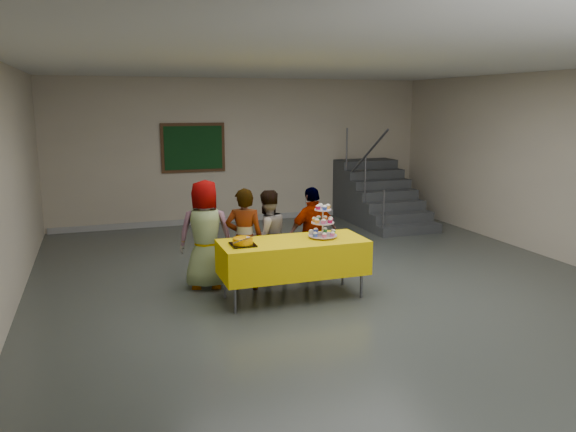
{
  "coord_description": "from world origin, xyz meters",
  "views": [
    {
      "loc": [
        -2.95,
        -6.53,
        2.49
      ],
      "look_at": [
        -0.64,
        0.24,
        1.05
      ],
      "focal_mm": 35.0,
      "sensor_mm": 36.0,
      "label": 1
    }
  ],
  "objects_px": {
    "schoolchild_b": "(244,239)",
    "staircase": "(376,198)",
    "cupcake_stand": "(323,224)",
    "schoolchild_a": "(206,235)",
    "schoolchild_d": "(313,234)",
    "bake_table": "(293,257)",
    "noticeboard": "(193,148)",
    "schoolchild_c": "(267,237)",
    "bear_cake": "(243,241)"
  },
  "relations": [
    {
      "from": "schoolchild_a",
      "to": "schoolchild_d",
      "type": "xyz_separation_m",
      "value": [
        1.5,
        -0.15,
        -0.07
      ]
    },
    {
      "from": "schoolchild_a",
      "to": "schoolchild_b",
      "type": "bearing_deg",
      "value": 169.68
    },
    {
      "from": "bake_table",
      "to": "staircase",
      "type": "height_order",
      "value": "staircase"
    },
    {
      "from": "bake_table",
      "to": "bear_cake",
      "type": "xyz_separation_m",
      "value": [
        -0.67,
        -0.04,
        0.27
      ]
    },
    {
      "from": "schoolchild_b",
      "to": "schoolchild_c",
      "type": "distance_m",
      "value": 0.41
    },
    {
      "from": "bake_table",
      "to": "schoolchild_c",
      "type": "distance_m",
      "value": 0.74
    },
    {
      "from": "schoolchild_b",
      "to": "schoolchild_a",
      "type": "bearing_deg",
      "value": -6.53
    },
    {
      "from": "cupcake_stand",
      "to": "staircase",
      "type": "bearing_deg",
      "value": 54.27
    },
    {
      "from": "bear_cake",
      "to": "noticeboard",
      "type": "height_order",
      "value": "noticeboard"
    },
    {
      "from": "cupcake_stand",
      "to": "noticeboard",
      "type": "distance_m",
      "value": 5.02
    },
    {
      "from": "cupcake_stand",
      "to": "schoolchild_b",
      "type": "distance_m",
      "value": 1.09
    },
    {
      "from": "schoolchild_b",
      "to": "staircase",
      "type": "distance_m",
      "value": 5.22
    },
    {
      "from": "cupcake_stand",
      "to": "schoolchild_a",
      "type": "relative_size",
      "value": 0.3
    },
    {
      "from": "staircase",
      "to": "schoolchild_c",
      "type": "bearing_deg",
      "value": -135.89
    },
    {
      "from": "schoolchild_b",
      "to": "staircase",
      "type": "bearing_deg",
      "value": -118.31
    },
    {
      "from": "cupcake_stand",
      "to": "staircase",
      "type": "relative_size",
      "value": 0.19
    },
    {
      "from": "bear_cake",
      "to": "noticeboard",
      "type": "bearing_deg",
      "value": 87.23
    },
    {
      "from": "schoolchild_b",
      "to": "staircase",
      "type": "xyz_separation_m",
      "value": [
        3.84,
        3.53,
        -0.21
      ]
    },
    {
      "from": "cupcake_stand",
      "to": "schoolchild_c",
      "type": "bearing_deg",
      "value": 127.98
    },
    {
      "from": "bake_table",
      "to": "bear_cake",
      "type": "distance_m",
      "value": 0.73
    },
    {
      "from": "staircase",
      "to": "noticeboard",
      "type": "distance_m",
      "value": 4.02
    },
    {
      "from": "noticeboard",
      "to": "schoolchild_a",
      "type": "bearing_deg",
      "value": -97.56
    },
    {
      "from": "bear_cake",
      "to": "bake_table",
      "type": "bearing_deg",
      "value": 3.49
    },
    {
      "from": "bear_cake",
      "to": "staircase",
      "type": "distance_m",
      "value": 5.76
    },
    {
      "from": "staircase",
      "to": "cupcake_stand",
      "type": "bearing_deg",
      "value": -125.73
    },
    {
      "from": "schoolchild_a",
      "to": "staircase",
      "type": "bearing_deg",
      "value": -127.34
    },
    {
      "from": "cupcake_stand",
      "to": "noticeboard",
      "type": "relative_size",
      "value": 0.34
    },
    {
      "from": "bake_table",
      "to": "schoolchild_b",
      "type": "xyz_separation_m",
      "value": [
        -0.5,
        0.55,
        0.14
      ]
    },
    {
      "from": "bake_table",
      "to": "noticeboard",
      "type": "xyz_separation_m",
      "value": [
        -0.43,
        4.92,
        1.04
      ]
    },
    {
      "from": "cupcake_stand",
      "to": "staircase",
      "type": "height_order",
      "value": "staircase"
    },
    {
      "from": "schoolchild_d",
      "to": "bear_cake",
      "type": "bearing_deg",
      "value": 20.04
    },
    {
      "from": "bear_cake",
      "to": "schoolchild_d",
      "type": "bearing_deg",
      "value": 29.51
    },
    {
      "from": "cupcake_stand",
      "to": "bake_table",
      "type": "bearing_deg",
      "value": -177.22
    },
    {
      "from": "cupcake_stand",
      "to": "schoolchild_a",
      "type": "distance_m",
      "value": 1.6
    },
    {
      "from": "schoolchild_a",
      "to": "schoolchild_c",
      "type": "distance_m",
      "value": 0.86
    },
    {
      "from": "bake_table",
      "to": "cupcake_stand",
      "type": "relative_size",
      "value": 4.22
    },
    {
      "from": "schoolchild_a",
      "to": "schoolchild_b",
      "type": "xyz_separation_m",
      "value": [
        0.48,
        -0.23,
        -0.05
      ]
    },
    {
      "from": "staircase",
      "to": "schoolchild_a",
      "type": "bearing_deg",
      "value": -142.61
    },
    {
      "from": "staircase",
      "to": "noticeboard",
      "type": "height_order",
      "value": "noticeboard"
    },
    {
      "from": "schoolchild_a",
      "to": "schoolchild_b",
      "type": "distance_m",
      "value": 0.54
    },
    {
      "from": "cupcake_stand",
      "to": "bear_cake",
      "type": "height_order",
      "value": "cupcake_stand"
    },
    {
      "from": "bear_cake",
      "to": "schoolchild_c",
      "type": "height_order",
      "value": "schoolchild_c"
    },
    {
      "from": "cupcake_stand",
      "to": "schoolchild_b",
      "type": "xyz_separation_m",
      "value": [
        -0.91,
        0.53,
        -0.25
      ]
    },
    {
      "from": "bake_table",
      "to": "cupcake_stand",
      "type": "xyz_separation_m",
      "value": [
        0.41,
        0.02,
        0.39
      ]
    },
    {
      "from": "schoolchild_c",
      "to": "staircase",
      "type": "relative_size",
      "value": 0.55
    },
    {
      "from": "bake_table",
      "to": "schoolchild_d",
      "type": "height_order",
      "value": "schoolchild_d"
    },
    {
      "from": "schoolchild_b",
      "to": "noticeboard",
      "type": "relative_size",
      "value": 1.07
    },
    {
      "from": "schoolchild_b",
      "to": "schoolchild_d",
      "type": "height_order",
      "value": "schoolchild_b"
    },
    {
      "from": "schoolchild_c",
      "to": "noticeboard",
      "type": "bearing_deg",
      "value": -98.61
    },
    {
      "from": "bear_cake",
      "to": "schoolchild_d",
      "type": "relative_size",
      "value": 0.27
    }
  ]
}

